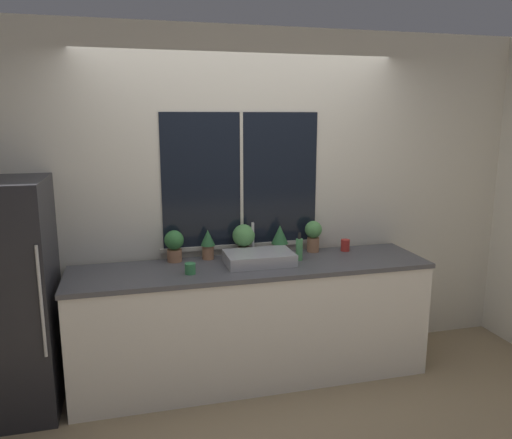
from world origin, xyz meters
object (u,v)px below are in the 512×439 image
object	(u,v)px
soap_bottle	(299,249)
sink	(259,258)
potted_plant_right	(280,239)
potted_plant_far_left	(174,244)
mug_red	(345,245)
potted_plant_far_right	(313,234)
mug_green	(190,269)
potted_plant_center	(244,237)
potted_plant_left	(208,243)

from	to	relation	value
soap_bottle	sink	bearing A→B (deg)	-177.60
sink	potted_plant_right	bearing A→B (deg)	43.40
sink	potted_plant_far_left	distance (m)	0.66
mug_red	potted_plant_far_left	bearing A→B (deg)	177.97
potted_plant_far_right	mug_green	bearing A→B (deg)	-162.06
mug_red	mug_green	world-z (taller)	mug_red
soap_bottle	potted_plant_far_right	bearing A→B (deg)	46.75
sink	mug_red	bearing A→B (deg)	12.25
sink	potted_plant_center	xyz separation A→B (m)	(-0.07, 0.22, 0.11)
potted_plant_right	mug_green	world-z (taller)	potted_plant_right
potted_plant_right	mug_green	bearing A→B (deg)	-156.03
potted_plant_left	mug_red	xyz separation A→B (m)	(1.15, -0.05, -0.08)
mug_red	mug_green	xyz separation A→B (m)	(-1.33, -0.29, -0.01)
potted_plant_left	potted_plant_right	xyz separation A→B (m)	(0.59, 0.00, -0.00)
potted_plant_left	potted_plant_center	bearing A→B (deg)	0.00
sink	potted_plant_left	distance (m)	0.43
potted_plant_far_right	sink	bearing A→B (deg)	-157.07
potted_plant_far_left	potted_plant_left	size ratio (longest dim) A/B	1.04
potted_plant_far_right	mug_green	xyz separation A→B (m)	(-1.06, -0.34, -0.11)
sink	potted_plant_center	size ratio (longest dim) A/B	1.96
potted_plant_left	mug_red	distance (m)	1.15
potted_plant_left	potted_plant_right	distance (m)	0.59
sink	potted_plant_far_right	world-z (taller)	sink
potted_plant_right	mug_green	size ratio (longest dim) A/B	3.05
potted_plant_center	potted_plant_far_right	distance (m)	0.59
potted_plant_far_left	potted_plant_center	world-z (taller)	potted_plant_center
potted_plant_far_left	potted_plant_far_right	distance (m)	1.14
potted_plant_far_left	potted_plant_far_right	world-z (taller)	potted_plant_far_right
potted_plant_far_right	soap_bottle	world-z (taller)	potted_plant_far_right
potted_plant_far_right	soap_bottle	distance (m)	0.29
sink	soap_bottle	xyz separation A→B (m)	(0.33, 0.01, 0.05)
sink	mug_green	bearing A→B (deg)	-167.18
potted_plant_center	soap_bottle	bearing A→B (deg)	-27.70
mug_red	potted_plant_left	bearing A→B (deg)	177.51
potted_plant_right	potted_plant_far_right	size ratio (longest dim) A/B	0.93
potted_plant_far_left	potted_plant_center	xyz separation A→B (m)	(0.55, 0.00, 0.02)
potted_plant_far_right	mug_red	size ratio (longest dim) A/B	2.68
potted_plant_right	mug_red	distance (m)	0.56
potted_plant_center	mug_green	distance (m)	0.60
potted_plant_far_right	mug_red	distance (m)	0.29
potted_plant_right	soap_bottle	world-z (taller)	potted_plant_right
potted_plant_right	mug_green	distance (m)	0.85
potted_plant_center	sink	bearing A→B (deg)	-73.02
mug_green	sink	bearing A→B (deg)	12.82
mug_green	soap_bottle	bearing A→B (deg)	8.95
potted_plant_right	potted_plant_left	bearing A→B (deg)	180.00
potted_plant_far_left	potted_plant_left	world-z (taller)	potted_plant_far_left
potted_plant_left	potted_plant_right	world-z (taller)	potted_plant_right
mug_red	potted_plant_center	bearing A→B (deg)	176.67
potted_plant_right	potted_plant_far_right	bearing A→B (deg)	-0.00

